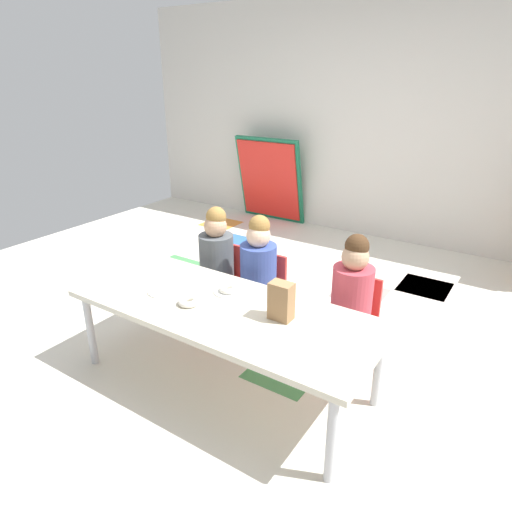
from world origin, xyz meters
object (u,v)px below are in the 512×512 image
at_px(paper_plate_near_edge, 228,292).
at_px(donut_powdered_loose, 189,301).
at_px(paper_bag_brown, 281,301).
at_px(folded_activity_table, 270,180).
at_px(paper_plate_center_table, 162,291).
at_px(seated_child_near_camera, 217,254).
at_px(seated_child_far_right, 353,290).
at_px(donut_powdered_on_plate, 228,289).
at_px(seated_child_middle_seat, 259,265).
at_px(craft_table, 223,312).

bearing_deg(paper_plate_near_edge, donut_powdered_loose, -111.87).
height_order(paper_bag_brown, donut_powdered_loose, paper_bag_brown).
bearing_deg(folded_activity_table, paper_plate_center_table, -70.08).
distance_m(seated_child_near_camera, seated_child_far_right, 1.08).
height_order(paper_bag_brown, donut_powdered_on_plate, paper_bag_brown).
xyz_separation_m(seated_child_middle_seat, seated_child_far_right, (0.71, 0.00, 0.00)).
relative_size(paper_bag_brown, donut_powdered_on_plate, 1.91).
relative_size(folded_activity_table, paper_plate_near_edge, 6.04).
bearing_deg(seated_child_far_right, paper_bag_brown, -110.76).
bearing_deg(seated_child_near_camera, seated_child_far_right, -0.00).
height_order(paper_plate_near_edge, paper_plate_center_table, same).
xyz_separation_m(folded_activity_table, paper_plate_center_table, (1.12, -3.09, 0.01)).
relative_size(seated_child_middle_seat, seated_child_far_right, 1.00).
relative_size(seated_child_near_camera, folded_activity_table, 0.84).
distance_m(paper_plate_near_edge, paper_plate_center_table, 0.41).
distance_m(seated_child_near_camera, seated_child_middle_seat, 0.38).
bearing_deg(paper_plate_near_edge, folded_activity_table, 117.14).
height_order(craft_table, folded_activity_table, folded_activity_table).
bearing_deg(paper_plate_near_edge, craft_table, -63.52).
distance_m(seated_child_near_camera, donut_powdered_on_plate, 0.63).
bearing_deg(craft_table, paper_plate_near_edge, 116.48).
relative_size(craft_table, paper_bag_brown, 8.57).
xyz_separation_m(craft_table, seated_child_near_camera, (-0.52, 0.61, 0.05)).
distance_m(craft_table, paper_plate_near_edge, 0.18).
height_order(craft_table, paper_bag_brown, paper_bag_brown).
relative_size(donut_powdered_on_plate, donut_powdered_loose, 0.89).
relative_size(craft_table, seated_child_middle_seat, 2.06).
relative_size(seated_child_near_camera, donut_powdered_on_plate, 7.95).
distance_m(paper_plate_center_table, donut_powdered_loose, 0.25).
distance_m(folded_activity_table, paper_plate_center_table, 3.29).
bearing_deg(seated_child_near_camera, donut_powdered_on_plate, -45.65).
height_order(seated_child_far_right, donut_powdered_loose, seated_child_far_right).
bearing_deg(seated_child_far_right, craft_table, -132.89).
xyz_separation_m(donut_powdered_on_plate, donut_powdered_loose, (-0.10, -0.26, -0.01)).
height_order(paper_plate_center_table, donut_powdered_on_plate, donut_powdered_on_plate).
distance_m(seated_child_middle_seat, folded_activity_table, 2.80).
height_order(paper_plate_center_table, donut_powdered_loose, donut_powdered_loose).
xyz_separation_m(craft_table, seated_child_far_right, (0.57, 0.61, 0.05)).
bearing_deg(seated_child_middle_seat, paper_bag_brown, -47.49).
height_order(seated_child_middle_seat, paper_plate_center_table, seated_child_middle_seat).
bearing_deg(seated_child_near_camera, paper_plate_near_edge, -45.65).
distance_m(folded_activity_table, paper_bag_brown, 3.53).
bearing_deg(donut_powdered_loose, paper_plate_center_table, 172.86).
bearing_deg(seated_child_far_right, seated_child_near_camera, 180.00).
relative_size(seated_child_far_right, folded_activity_table, 0.84).
xyz_separation_m(seated_child_middle_seat, donut_powdered_loose, (-0.04, -0.70, 0.01)).
xyz_separation_m(seated_child_near_camera, seated_child_far_right, (1.08, -0.00, 0.00)).
distance_m(seated_child_near_camera, paper_bag_brown, 1.04).
distance_m(paper_plate_near_edge, donut_powdered_on_plate, 0.02).
relative_size(seated_child_middle_seat, donut_powdered_on_plate, 7.95).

